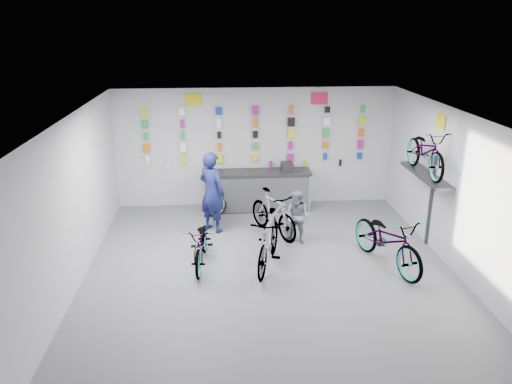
{
  "coord_description": "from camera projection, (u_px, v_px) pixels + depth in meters",
  "views": [
    {
      "loc": [
        -0.92,
        -8.28,
        4.55
      ],
      "look_at": [
        -0.18,
        1.4,
        1.2
      ],
      "focal_mm": 35.0,
      "sensor_mm": 36.0,
      "label": 1
    }
  ],
  "objects": [
    {
      "name": "merch_wall",
      "position": [
        255.0,
        136.0,
        12.46
      ],
      "size": [
        5.56,
        0.08,
        1.57
      ],
      "color": "white",
      "rests_on": "wall_back"
    },
    {
      "name": "wall_right",
      "position": [
        462.0,
        197.0,
        9.12
      ],
      "size": [
        0.0,
        8.0,
        8.0
      ],
      "primitive_type": "plane",
      "rotation": [
        1.57,
        0.0,
        -1.57
      ],
      "color": "silver",
      "rests_on": "floor"
    },
    {
      "name": "bike_right",
      "position": [
        388.0,
        240.0,
        9.6
      ],
      "size": [
        1.34,
        2.22,
        1.1
      ],
      "primitive_type": "imported",
      "rotation": [
        0.0,
        0.0,
        0.31
      ],
      "color": "gray",
      "rests_on": "floor"
    },
    {
      "name": "ceiling",
      "position": [
        273.0,
        118.0,
        8.37
      ],
      "size": [
        8.0,
        8.0,
        0.0
      ],
      "primitive_type": "plane",
      "rotation": [
        3.14,
        0.0,
        0.0
      ],
      "color": "white",
      "rests_on": "wall_back"
    },
    {
      "name": "wall_back",
      "position": [
        255.0,
        147.0,
        12.63
      ],
      "size": [
        7.0,
        0.0,
        7.0
      ],
      "primitive_type": "plane",
      "rotation": [
        1.57,
        0.0,
        0.0
      ],
      "color": "silver",
      "rests_on": "floor"
    },
    {
      "name": "bike_wall",
      "position": [
        426.0,
        151.0,
        10.05
      ],
      "size": [
        0.63,
        1.8,
        0.95
      ],
      "primitive_type": "imported",
      "color": "gray",
      "rests_on": "wall_bracket"
    },
    {
      "name": "counter",
      "position": [
        256.0,
        191.0,
        12.53
      ],
      "size": [
        2.7,
        0.66,
        1.0
      ],
      "color": "black",
      "rests_on": "floor"
    },
    {
      "name": "wall_front",
      "position": [
        314.0,
        336.0,
        5.09
      ],
      "size": [
        7.0,
        0.0,
        7.0
      ],
      "primitive_type": "plane",
      "rotation": [
        -1.57,
        0.0,
        0.0
      ],
      "color": "silver",
      "rests_on": "floor"
    },
    {
      "name": "wall_left",
      "position": [
        71.0,
        207.0,
        8.61
      ],
      "size": [
        0.0,
        8.0,
        8.0
      ],
      "primitive_type": "plane",
      "rotation": [
        1.57,
        0.0,
        1.57
      ],
      "color": "silver",
      "rests_on": "floor"
    },
    {
      "name": "wall_bracket",
      "position": [
        426.0,
        179.0,
        10.25
      ],
      "size": [
        0.39,
        1.9,
        2.0
      ],
      "color": "#333338",
      "rests_on": "wall_right"
    },
    {
      "name": "spare_wheel",
      "position": [
        214.0,
        204.0,
        12.17
      ],
      "size": [
        0.68,
        0.44,
        0.61
      ],
      "rotation": [
        0.0,
        0.0,
        0.3
      ],
      "color": "black",
      "rests_on": "floor"
    },
    {
      "name": "register",
      "position": [
        287.0,
        166.0,
        12.39
      ],
      "size": [
        0.3,
        0.32,
        0.22
      ],
      "primitive_type": "cube",
      "rotation": [
        0.0,
        0.0,
        0.06
      ],
      "color": "black",
      "rests_on": "counter"
    },
    {
      "name": "sign_side",
      "position": [
        441.0,
        122.0,
        9.87
      ],
      "size": [
        0.02,
        0.4,
        0.3
      ],
      "primitive_type": "cube",
      "color": "gold",
      "rests_on": "wall_right"
    },
    {
      "name": "customer",
      "position": [
        298.0,
        217.0,
        10.6
      ],
      "size": [
        0.72,
        0.68,
        1.17
      ],
      "primitive_type": "imported",
      "rotation": [
        0.0,
        0.0,
        -0.57
      ],
      "color": "slate",
      "rests_on": "floor"
    },
    {
      "name": "sign_right",
      "position": [
        319.0,
        98.0,
        12.33
      ],
      "size": [
        0.42,
        0.02,
        0.3
      ],
      "primitive_type": "cube",
      "color": "#DA2445",
      "rests_on": "wall_back"
    },
    {
      "name": "sign_left",
      "position": [
        194.0,
        100.0,
        12.11
      ],
      "size": [
        0.42,
        0.02,
        0.3
      ],
      "primitive_type": "cube",
      "color": "gold",
      "rests_on": "wall_back"
    },
    {
      "name": "bike_center",
      "position": [
        269.0,
        241.0,
        9.54
      ],
      "size": [
        1.04,
        1.9,
        1.1
      ],
      "primitive_type": "imported",
      "rotation": [
        0.0,
        0.0,
        -0.3
      ],
      "color": "gray",
      "rests_on": "floor"
    },
    {
      "name": "floor",
      "position": [
        271.0,
        277.0,
        9.35
      ],
      "size": [
        8.0,
        8.0,
        0.0
      ],
      "primitive_type": "plane",
      "color": "#4D4D52",
      "rests_on": "ground"
    },
    {
      "name": "bike_left",
      "position": [
        202.0,
        244.0,
        9.68
      ],
      "size": [
        0.72,
        1.73,
        0.89
      ],
      "primitive_type": "imported",
      "rotation": [
        0.0,
        0.0,
        -0.08
      ],
      "color": "gray",
      "rests_on": "floor"
    },
    {
      "name": "clerk",
      "position": [
        212.0,
        192.0,
        11.12
      ],
      "size": [
        0.8,
        0.77,
        1.85
      ],
      "primitive_type": "imported",
      "rotation": [
        0.0,
        0.0,
        2.43
      ],
      "color": "#121848",
      "rests_on": "floor"
    },
    {
      "name": "bike_service",
      "position": [
        273.0,
        213.0,
        11.02
      ],
      "size": [
        1.24,
        1.72,
        1.02
      ],
      "primitive_type": "imported",
      "rotation": [
        0.0,
        0.0,
        0.5
      ],
      "color": "gray",
      "rests_on": "floor"
    }
  ]
}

